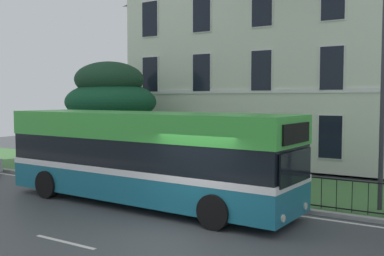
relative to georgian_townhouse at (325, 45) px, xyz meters
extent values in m
cube|color=#434649|center=(0.73, -15.65, -6.41)|extent=(60.00, 56.00, 0.06)
cube|color=silver|center=(0.73, -12.00, -6.38)|extent=(54.00, 0.14, 0.01)
cube|color=silver|center=(-1.27, -17.45, -6.38)|extent=(2.00, 0.12, 0.01)
cube|color=#9E9E99|center=(0.73, -11.53, -6.32)|extent=(57.00, 0.24, 0.12)
cube|color=#43753D|center=(0.73, -8.62, -6.32)|extent=(57.00, 5.57, 0.12)
cube|color=silver|center=(0.00, 0.01, -1.33)|extent=(19.99, 9.46, 9.87)
cube|color=white|center=(0.00, -4.76, -2.53)|extent=(19.99, 0.06, 0.20)
cube|color=#2D333D|center=(0.00, -4.77, -5.16)|extent=(1.10, 0.06, 2.20)
cube|color=white|center=(-8.33, -4.77, -4.59)|extent=(1.12, 0.04, 2.00)
cube|color=black|center=(-8.33, -4.79, -4.59)|extent=(1.02, 0.03, 1.90)
cube|color=white|center=(-5.00, -4.77, -4.59)|extent=(1.12, 0.04, 2.00)
cube|color=black|center=(-5.00, -4.79, -4.59)|extent=(1.02, 0.03, 1.90)
cube|color=white|center=(-1.67, -4.77, -4.59)|extent=(1.12, 0.04, 2.00)
cube|color=black|center=(-1.67, -4.79, -4.59)|extent=(1.02, 0.03, 1.90)
cube|color=white|center=(1.67, -4.77, -4.59)|extent=(1.12, 0.04, 2.00)
cube|color=black|center=(1.67, -4.79, -4.59)|extent=(1.02, 0.03, 1.90)
cube|color=white|center=(-8.33, -4.77, -1.56)|extent=(1.12, 0.04, 2.00)
cube|color=black|center=(-8.33, -4.79, -1.56)|extent=(1.02, 0.03, 1.90)
cube|color=white|center=(-5.00, -4.77, -1.56)|extent=(1.12, 0.04, 2.00)
cube|color=black|center=(-5.00, -4.79, -1.56)|extent=(1.02, 0.03, 1.90)
cube|color=white|center=(-1.67, -4.77, -1.56)|extent=(1.12, 0.04, 2.00)
cube|color=black|center=(-1.67, -4.79, -1.56)|extent=(1.02, 0.03, 1.90)
cube|color=white|center=(1.67, -4.77, -1.56)|extent=(1.12, 0.04, 2.00)
cube|color=black|center=(1.67, -4.79, -1.56)|extent=(1.02, 0.03, 1.90)
cube|color=white|center=(-8.33, -4.77, 1.48)|extent=(1.12, 0.04, 2.00)
cube|color=black|center=(-8.33, -4.79, 1.48)|extent=(1.02, 0.03, 1.90)
cube|color=white|center=(-5.00, -4.77, 1.48)|extent=(1.12, 0.04, 2.00)
cube|color=black|center=(-5.00, -4.79, 1.48)|extent=(1.02, 0.03, 1.90)
cube|color=white|center=(-1.67, -4.77, 1.48)|extent=(1.12, 0.04, 2.00)
cube|color=black|center=(-1.67, -4.79, 1.48)|extent=(1.02, 0.03, 1.90)
cube|color=black|center=(0.00, -11.25, -5.31)|extent=(14.56, 0.04, 0.04)
cube|color=black|center=(0.00, -11.25, -6.18)|extent=(14.56, 0.04, 0.04)
cylinder|color=black|center=(-7.28, -11.25, -5.79)|extent=(0.02, 0.02, 0.95)
cylinder|color=black|center=(-6.82, -11.25, -5.79)|extent=(0.02, 0.02, 0.95)
cylinder|color=black|center=(-6.37, -11.25, -5.79)|extent=(0.02, 0.02, 0.95)
cylinder|color=black|center=(-5.91, -11.25, -5.79)|extent=(0.02, 0.02, 0.95)
cylinder|color=black|center=(-5.46, -11.25, -5.79)|extent=(0.02, 0.02, 0.95)
cylinder|color=black|center=(-5.00, -11.25, -5.79)|extent=(0.02, 0.02, 0.95)
cylinder|color=black|center=(-4.55, -11.25, -5.79)|extent=(0.02, 0.02, 0.95)
cylinder|color=black|center=(-4.09, -11.25, -5.79)|extent=(0.02, 0.02, 0.95)
cylinder|color=black|center=(-3.64, -11.25, -5.79)|extent=(0.02, 0.02, 0.95)
cylinder|color=black|center=(-3.18, -11.25, -5.79)|extent=(0.02, 0.02, 0.95)
cylinder|color=black|center=(-2.73, -11.25, -5.79)|extent=(0.02, 0.02, 0.95)
cylinder|color=black|center=(-2.27, -11.25, -5.79)|extent=(0.02, 0.02, 0.95)
cylinder|color=black|center=(-1.82, -11.25, -5.79)|extent=(0.02, 0.02, 0.95)
cylinder|color=black|center=(-1.36, -11.25, -5.79)|extent=(0.02, 0.02, 0.95)
cylinder|color=black|center=(-0.91, -11.25, -5.79)|extent=(0.02, 0.02, 0.95)
cylinder|color=black|center=(-0.45, -11.25, -5.79)|extent=(0.02, 0.02, 0.95)
cylinder|color=black|center=(0.00, -11.25, -5.79)|extent=(0.02, 0.02, 0.95)
cylinder|color=black|center=(0.45, -11.25, -5.79)|extent=(0.02, 0.02, 0.95)
cylinder|color=black|center=(0.91, -11.25, -5.79)|extent=(0.02, 0.02, 0.95)
cylinder|color=black|center=(1.36, -11.25, -5.79)|extent=(0.02, 0.02, 0.95)
cylinder|color=black|center=(1.82, -11.25, -5.79)|extent=(0.02, 0.02, 0.95)
cylinder|color=black|center=(2.27, -11.25, -5.79)|extent=(0.02, 0.02, 0.95)
cylinder|color=black|center=(2.73, -11.25, -5.79)|extent=(0.02, 0.02, 0.95)
cylinder|color=black|center=(3.18, -11.25, -5.79)|extent=(0.02, 0.02, 0.95)
cylinder|color=black|center=(3.64, -11.25, -5.79)|extent=(0.02, 0.02, 0.95)
cylinder|color=black|center=(4.09, -11.25, -5.79)|extent=(0.02, 0.02, 0.95)
cylinder|color=black|center=(4.55, -11.25, -5.79)|extent=(0.02, 0.02, 0.95)
cylinder|color=#423328|center=(-8.55, -7.70, -5.59)|extent=(0.54, 0.54, 1.34)
ellipsoid|color=#1D482C|center=(-8.76, -7.62, -5.32)|extent=(5.35, 5.35, 1.88)
ellipsoid|color=#194325|center=(-8.70, -7.85, -4.19)|extent=(4.17, 4.17, 1.87)
ellipsoid|color=#14492C|center=(-8.53, -7.76, -3.07)|extent=(4.57, 4.57, 2.04)
ellipsoid|color=#1A3B26|center=(-8.62, -7.77, -1.94)|extent=(3.47, 3.47, 1.81)
cube|color=#1A6981|center=(-2.11, -13.26, -5.62)|extent=(10.52, 2.87, 1.00)
cube|color=white|center=(-2.11, -13.26, -5.16)|extent=(10.54, 2.89, 0.20)
cube|color=black|center=(-2.11, -13.26, -4.65)|extent=(10.43, 2.82, 0.95)
cube|color=green|center=(-2.11, -13.26, -3.76)|extent=(10.52, 2.87, 0.83)
cube|color=black|center=(3.13, -13.45, -4.70)|extent=(0.13, 2.10, 0.87)
cube|color=black|center=(3.13, -13.45, -3.80)|extent=(0.12, 1.80, 0.53)
cylinder|color=silver|center=(3.15, -12.65, -5.90)|extent=(0.05, 0.20, 0.20)
cylinder|color=silver|center=(3.10, -14.25, -5.90)|extent=(0.05, 0.20, 0.20)
cylinder|color=black|center=(1.38, -12.19, -5.90)|extent=(0.97, 0.33, 0.96)
cylinder|color=black|center=(1.29, -14.58, -5.90)|extent=(0.97, 0.33, 0.96)
cylinder|color=black|center=(-5.50, -11.94, -5.90)|extent=(0.97, 0.33, 0.96)
cylinder|color=black|center=(-5.59, -14.33, -5.90)|extent=(0.97, 0.33, 0.96)
cylinder|color=#333338|center=(4.73, -10.43, -3.06)|extent=(0.14, 0.14, 6.41)
camera|label=1|loc=(7.14, -24.99, -2.88)|focal=42.48mm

